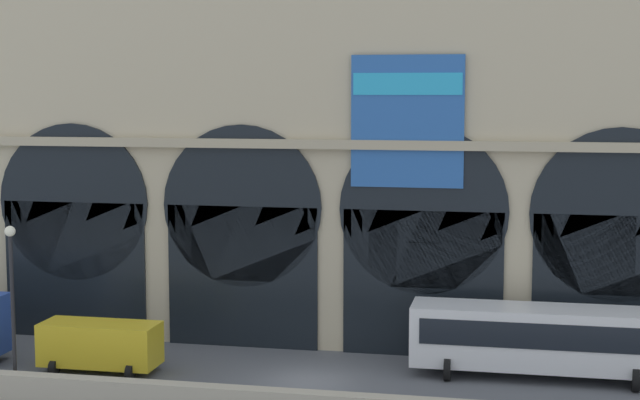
% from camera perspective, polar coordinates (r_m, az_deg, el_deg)
% --- Properties ---
extents(ground_plane, '(200.00, 200.00, 0.00)m').
position_cam_1_polar(ground_plane, '(41.78, -0.68, -10.69)').
color(ground_plane, '#54565B').
extents(station_building, '(45.09, 6.19, 22.02)m').
position_cam_1_polar(station_building, '(47.69, 1.35, 4.56)').
color(station_building, '#BCAD8C').
rests_on(station_building, ground).
extents(van_midwest, '(5.20, 2.48, 2.20)m').
position_cam_1_polar(van_midwest, '(43.89, -12.89, -8.32)').
color(van_midwest, gold).
rests_on(van_midwest, ground).
extents(bus_mideast, '(11.00, 3.25, 3.10)m').
position_cam_1_polar(bus_mideast, '(42.79, 12.89, -7.96)').
color(bus_mideast, white).
rests_on(bus_mideast, ground).
extents(street_lamp_quayside, '(0.44, 0.44, 6.90)m').
position_cam_1_polar(street_lamp_quayside, '(41.28, -17.78, -4.89)').
color(street_lamp_quayside, black).
rests_on(street_lamp_quayside, ground).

